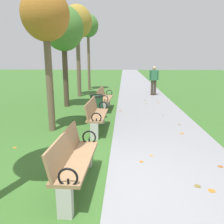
% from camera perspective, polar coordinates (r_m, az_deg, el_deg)
% --- Properties ---
extents(ground_plane, '(80.00, 80.00, 0.00)m').
position_cam_1_polar(ground_plane, '(3.97, -1.63, -18.04)').
color(ground_plane, '#386628').
extents(paved_walkway, '(2.64, 44.00, 0.02)m').
position_cam_1_polar(paved_walkway, '(21.50, 5.77, 7.69)').
color(paved_walkway, gray).
rests_on(paved_walkway, ground).
extents(park_bench_1, '(0.51, 1.61, 0.90)m').
position_cam_1_polar(park_bench_1, '(3.78, -9.49, -11.56)').
color(park_bench_1, '#93704C').
rests_on(park_bench_1, ground).
extents(park_bench_2, '(0.51, 1.61, 0.90)m').
position_cam_1_polar(park_bench_2, '(6.59, -3.97, -0.64)').
color(park_bench_2, '#93704C').
rests_on(park_bench_2, ground).
extents(park_bench_3, '(0.55, 1.62, 0.90)m').
position_cam_1_polar(park_bench_3, '(9.32, -1.91, 3.49)').
color(park_bench_3, '#93704C').
rests_on(park_bench_3, ground).
extents(tree_2, '(1.27, 1.27, 3.90)m').
position_cam_1_polar(tree_2, '(6.75, -16.29, 21.78)').
color(tree_2, brown).
rests_on(tree_2, ground).
extents(tree_3, '(1.65, 1.65, 4.17)m').
position_cam_1_polar(tree_3, '(10.13, -12.06, 19.50)').
color(tree_3, '#4C3D2D').
rests_on(tree_3, ground).
extents(tree_4, '(1.55, 1.55, 4.78)m').
position_cam_1_polar(tree_4, '(12.88, -8.68, 21.08)').
color(tree_4, brown).
rests_on(tree_4, ground).
extents(tree_5, '(1.31, 1.31, 4.82)m').
position_cam_1_polar(tree_5, '(15.46, -6.02, 20.38)').
color(tree_5, brown).
rests_on(tree_5, ground).
extents(pedestrian_walking, '(0.53, 0.24, 1.62)m').
position_cam_1_polar(pedestrian_walking, '(13.17, 10.41, 8.09)').
color(pedestrian_walking, '#3D3328').
rests_on(pedestrian_walking, paved_walkway).
extents(trash_bin, '(0.48, 0.48, 0.84)m').
position_cam_1_polar(trash_bin, '(7.94, -3.84, 1.31)').
color(trash_bin, '#234C2D').
rests_on(trash_bin, ground).
extents(scattered_leaves, '(4.59, 10.25, 0.02)m').
position_cam_1_polar(scattered_leaves, '(6.97, 7.55, -3.93)').
color(scattered_leaves, '#93511E').
rests_on(scattered_leaves, ground).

